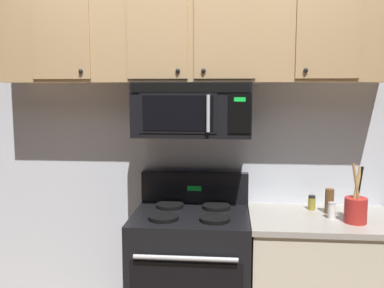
% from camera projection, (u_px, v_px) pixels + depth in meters
% --- Properties ---
extents(back_wall, '(5.20, 0.10, 2.70)m').
position_uv_depth(back_wall, '(196.00, 139.00, 3.11)').
color(back_wall, silver).
rests_on(back_wall, ground_plane).
extents(stove_range, '(0.76, 0.69, 1.12)m').
position_uv_depth(stove_range, '(191.00, 276.00, 2.86)').
color(stove_range, black).
rests_on(stove_range, ground_plane).
extents(over_range_microwave, '(0.76, 0.43, 0.35)m').
position_uv_depth(over_range_microwave, '(193.00, 109.00, 2.84)').
color(over_range_microwave, black).
extents(upper_cabinets, '(2.50, 0.36, 0.55)m').
position_uv_depth(upper_cabinets, '(193.00, 40.00, 2.81)').
color(upper_cabinets, tan).
extents(counter_segment, '(0.93, 0.65, 0.90)m').
position_uv_depth(counter_segment, '(320.00, 283.00, 2.79)').
color(counter_segment, beige).
rests_on(counter_segment, ground_plane).
extents(utensil_crock_red, '(0.13, 0.13, 0.36)m').
position_uv_depth(utensil_crock_red, '(356.00, 208.00, 2.60)').
color(utensil_crock_red, red).
rests_on(utensil_crock_red, counter_segment).
extents(salt_shaker, '(0.05, 0.05, 0.10)m').
position_uv_depth(salt_shaker, '(332.00, 211.00, 2.69)').
color(salt_shaker, white).
rests_on(salt_shaker, counter_segment).
extents(pepper_mill, '(0.06, 0.06, 0.16)m').
position_uv_depth(pepper_mill, '(329.00, 201.00, 2.80)').
color(pepper_mill, brown).
rests_on(pepper_mill, counter_segment).
extents(spice_jar, '(0.05, 0.05, 0.10)m').
position_uv_depth(spice_jar, '(312.00, 203.00, 2.89)').
color(spice_jar, olive).
rests_on(spice_jar, counter_segment).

